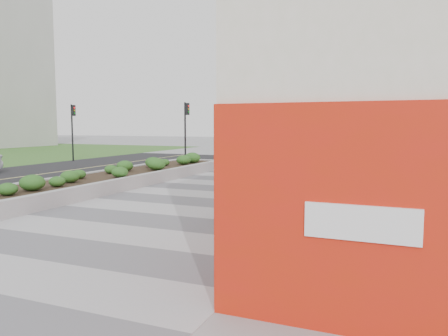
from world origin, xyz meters
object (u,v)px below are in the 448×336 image
(traffic_signal_far, at_px, (73,124))
(skateboarder, at_px, (225,195))
(planter, at_px, (110,177))
(traffic_signal_near, at_px, (186,124))

(traffic_signal_far, xyz_separation_m, skateboarder, (18.08, -14.06, -2.07))
(planter, distance_m, traffic_signal_far, 15.00)
(planter, xyz_separation_m, traffic_signal_far, (-10.93, 10.00, 2.34))
(traffic_signal_near, bearing_deg, planter, -80.65)
(planter, height_order, traffic_signal_near, traffic_signal_near)
(planter, relative_size, traffic_signal_near, 4.29)
(traffic_signal_near, relative_size, traffic_signal_far, 1.00)
(planter, distance_m, skateboarder, 8.22)
(skateboarder, bearing_deg, planter, 162.45)
(traffic_signal_near, distance_m, traffic_signal_far, 9.21)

